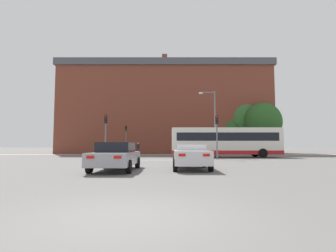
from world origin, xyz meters
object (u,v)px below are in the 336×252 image
at_px(pedestrian_waiting, 139,147).
at_px(pedestrian_walking_east, 105,147).
at_px(street_lamp_junction, 213,117).
at_px(pedestrian_walking_west, 179,148).
at_px(traffic_light_near_left, 107,129).
at_px(car_saloon_left, 117,156).
at_px(traffic_light_near_right, 218,130).
at_px(car_roadster_right, 192,156).
at_px(traffic_light_far_left, 127,135).
at_px(bus_crossing_lead, 227,142).
at_px(traffic_light_far_right, 202,136).

height_order(pedestrian_waiting, pedestrian_walking_east, pedestrian_walking_east).
xyz_separation_m(street_lamp_junction, pedestrian_walking_east, (-14.51, 9.96, -3.45)).
bearing_deg(pedestrian_walking_west, pedestrian_walking_east, -46.61).
height_order(traffic_light_near_left, pedestrian_walking_east, traffic_light_near_left).
distance_m(car_saloon_left, traffic_light_near_right, 13.67).
xyz_separation_m(car_saloon_left, pedestrian_walking_west, (4.21, 25.13, 0.15)).
xyz_separation_m(traffic_light_near_right, pedestrian_walking_east, (-14.23, 14.13, -1.74)).
relative_size(traffic_light_near_left, traffic_light_near_right, 1.01).
xyz_separation_m(pedestrian_walking_east, pedestrian_walking_west, (11.02, -0.30, -0.18)).
bearing_deg(car_roadster_right, pedestrian_waiting, 103.99).
distance_m(traffic_light_far_left, traffic_light_near_right, 16.62).
relative_size(traffic_light_far_left, traffic_light_near_right, 1.00).
bearing_deg(car_saloon_left, pedestrian_walking_west, 81.73).
height_order(car_saloon_left, traffic_light_far_left, traffic_light_far_left).
bearing_deg(car_roadster_right, traffic_light_far_left, 108.39).
bearing_deg(car_roadster_right, traffic_light_near_right, 72.82).
xyz_separation_m(bus_crossing_lead, street_lamp_junction, (-1.50, -0.36, 2.76)).
distance_m(car_saloon_left, traffic_light_near_left, 11.44).
height_order(car_saloon_left, traffic_light_near_right, traffic_light_near_right).
distance_m(traffic_light_far_right, pedestrian_walking_west, 3.89).
xyz_separation_m(traffic_light_far_right, pedestrian_walking_west, (-3.34, 0.91, -1.79)).
xyz_separation_m(car_roadster_right, traffic_light_near_right, (3.43, 10.55, 2.11)).
xyz_separation_m(car_roadster_right, pedestrian_waiting, (-5.73, 24.52, 0.35)).
height_order(traffic_light_far_right, pedestrian_waiting, traffic_light_far_right).
relative_size(traffic_light_far_right, pedestrian_waiting, 2.23).
height_order(car_roadster_right, pedestrian_walking_east, pedestrian_walking_east).
bearing_deg(street_lamp_junction, traffic_light_far_left, 142.50).
bearing_deg(pedestrian_walking_east, car_roadster_right, 122.01).
bearing_deg(traffic_light_near_right, car_roadster_right, -108.01).
bearing_deg(pedestrian_waiting, street_lamp_junction, 144.30).
bearing_deg(traffic_light_near_left, pedestrian_walking_west, 62.79).
bearing_deg(bus_crossing_lead, pedestrian_walking_west, 28.20).
bearing_deg(street_lamp_junction, pedestrian_walking_west, 109.86).
distance_m(car_roadster_right, traffic_light_far_left, 24.43).
distance_m(traffic_light_near_left, street_lamp_junction, 11.95).
bearing_deg(traffic_light_near_right, pedestrian_walking_east, 135.19).
bearing_deg(pedestrian_waiting, car_roadster_right, 113.50).
distance_m(car_saloon_left, car_roadster_right, 4.05).
distance_m(street_lamp_junction, pedestrian_walking_west, 10.89).
height_order(traffic_light_far_right, traffic_light_near_left, traffic_light_near_left).
bearing_deg(pedestrian_walking_west, car_saloon_left, 35.46).
bearing_deg(traffic_light_far_left, pedestrian_walking_east, 156.84).
xyz_separation_m(car_roadster_right, street_lamp_junction, (3.72, 14.72, 3.82)).
relative_size(car_roadster_right, pedestrian_waiting, 2.42).
xyz_separation_m(traffic_light_near_right, pedestrian_waiting, (-9.16, 13.97, -1.76)).
xyz_separation_m(traffic_light_near_left, pedestrian_waiting, (1.42, 14.48, -1.77)).
height_order(traffic_light_far_right, pedestrian_walking_west, traffic_light_far_right).
height_order(car_saloon_left, pedestrian_waiting, pedestrian_waiting).
relative_size(traffic_light_far_right, pedestrian_walking_west, 2.56).
relative_size(street_lamp_junction, pedestrian_walking_west, 4.81).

